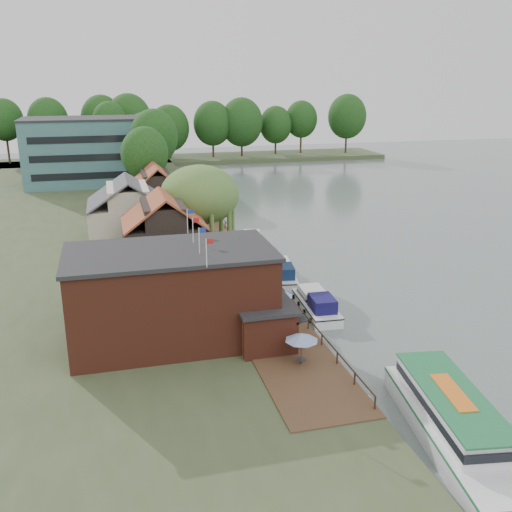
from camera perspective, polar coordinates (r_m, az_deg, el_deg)
ground at (r=50.43m, az=10.16°, el=-6.73°), size 260.00×260.00×0.00m
land_bank at (r=79.72m, az=-21.37°, el=1.80°), size 50.00×140.00×1.00m
quay_deck at (r=56.35m, az=-1.46°, el=-2.64°), size 6.00×50.00×0.10m
quay_rail at (r=57.29m, az=1.06°, el=-1.82°), size 0.20×49.00×1.00m
pub at (r=43.91m, az=-5.83°, el=-3.70°), size 20.00×11.00×7.30m
hotel_block at (r=112.33m, az=-15.81°, el=10.08°), size 25.40×12.40×12.30m
cottage_a at (r=57.78m, az=-9.18°, el=2.03°), size 8.60×7.60×8.50m
cottage_b at (r=67.29m, az=-12.60°, el=4.03°), size 9.60×8.60×8.50m
cottage_c at (r=76.29m, az=-9.90°, el=5.77°), size 7.60×7.60×8.50m
willow at (r=62.89m, az=-5.60°, el=4.34°), size 8.60×8.60×10.43m
umbrella_0 at (r=40.50m, az=4.55°, el=-9.23°), size 2.37×2.37×2.38m
umbrella_1 at (r=44.06m, az=3.46°, el=-6.89°), size 2.01×2.01×2.38m
umbrella_2 at (r=45.64m, az=1.83°, el=-5.97°), size 2.11×2.11×2.38m
umbrella_3 at (r=48.09m, az=2.30°, el=-4.71°), size 2.38×2.38×2.38m
umbrella_4 at (r=52.07m, az=-0.43°, el=-2.92°), size 2.19×2.19×2.38m
umbrella_5 at (r=54.63m, az=-0.27°, el=-1.91°), size 2.13×2.13×2.38m
cruiser_0 at (r=51.84m, az=6.07°, el=-4.55°), size 3.42×9.19×2.16m
cruiser_1 at (r=59.69m, az=2.54°, el=-1.46°), size 4.21×9.32×2.14m
cruiser_2 at (r=70.58m, az=-0.49°, el=1.57°), size 5.13×9.37×2.13m
tour_boat at (r=36.05m, az=19.33°, el=-15.29°), size 6.06×14.53×3.08m
swan at (r=39.45m, az=11.09°, el=-13.75°), size 0.44×0.44×0.44m
bank_tree_0 at (r=82.72m, az=-10.91°, el=8.17°), size 6.47×6.47×12.91m
bank_tree_1 at (r=92.89m, az=-11.19°, el=8.80°), size 6.85×6.85×11.77m
bank_tree_2 at (r=101.44m, az=-10.08°, el=10.30°), size 8.15×8.15×14.29m
bank_tree_3 at (r=122.29m, az=-12.48°, el=10.76°), size 6.67×6.67×11.76m
bank_tree_4 at (r=127.14m, az=-11.04°, el=11.20°), size 8.48×8.48×12.23m
bank_tree_5 at (r=135.46m, az=-14.34°, el=11.78°), size 7.53×7.53×14.23m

